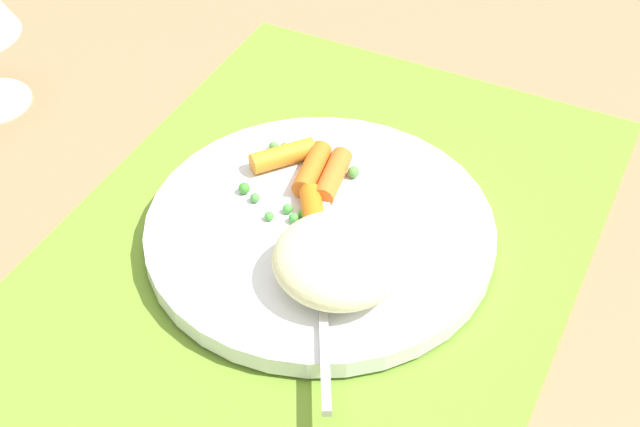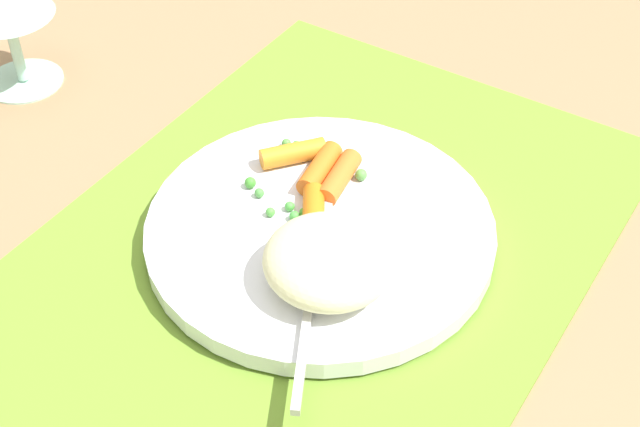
% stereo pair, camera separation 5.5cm
% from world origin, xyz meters
% --- Properties ---
extents(ground_plane, '(2.40, 2.40, 0.00)m').
position_xyz_m(ground_plane, '(0.00, 0.00, 0.00)').
color(ground_plane, '#997551').
extents(placemat, '(0.50, 0.37, 0.01)m').
position_xyz_m(placemat, '(0.00, 0.00, 0.00)').
color(placemat, olive).
rests_on(placemat, ground_plane).
extents(plate, '(0.26, 0.26, 0.01)m').
position_xyz_m(plate, '(0.00, 0.00, 0.01)').
color(plate, white).
rests_on(plate, placemat).
extents(rice_mound, '(0.09, 0.09, 0.04)m').
position_xyz_m(rice_mound, '(-0.05, -0.04, 0.04)').
color(rice_mound, beige).
rests_on(rice_mound, plate).
extents(carrot_portion, '(0.10, 0.09, 0.02)m').
position_xyz_m(carrot_portion, '(0.04, 0.03, 0.03)').
color(carrot_portion, orange).
rests_on(carrot_portion, plate).
extents(pea_scatter, '(0.08, 0.08, 0.01)m').
position_xyz_m(pea_scatter, '(0.03, 0.03, 0.02)').
color(pea_scatter, green).
rests_on(pea_scatter, plate).
extents(fork, '(0.19, 0.11, 0.01)m').
position_xyz_m(fork, '(-0.04, -0.02, 0.02)').
color(fork, '#B8B8B8').
rests_on(fork, plate).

